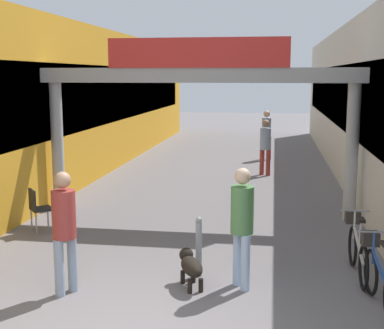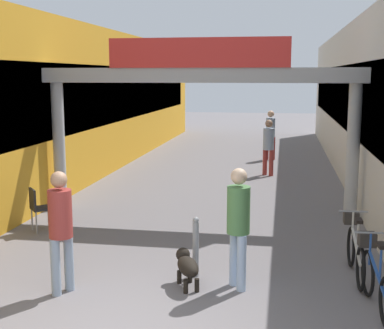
% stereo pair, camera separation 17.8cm
% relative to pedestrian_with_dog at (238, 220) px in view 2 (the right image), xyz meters
% --- Properties ---
extents(storefront_left, '(3.00, 26.00, 4.58)m').
position_rel_pedestrian_with_dog_xyz_m(storefront_left, '(-6.34, 9.07, 1.24)').
color(storefront_left, gold).
rests_on(storefront_left, ground_plane).
extents(arcade_sign_gateway, '(7.40, 0.47, 3.94)m').
position_rel_pedestrian_with_dog_xyz_m(arcade_sign_gateway, '(-1.24, 4.18, 1.72)').
color(arcade_sign_gateway, '#B2B2B2').
rests_on(arcade_sign_gateway, ground_plane).
extents(pedestrian_with_dog, '(0.47, 0.47, 1.82)m').
position_rel_pedestrian_with_dog_xyz_m(pedestrian_with_dog, '(0.00, 0.00, 0.00)').
color(pedestrian_with_dog, '#A5BFE0').
rests_on(pedestrian_with_dog, ground_plane).
extents(pedestrian_companion, '(0.46, 0.46, 1.80)m').
position_rel_pedestrian_with_dog_xyz_m(pedestrian_companion, '(-2.50, -0.61, -0.01)').
color(pedestrian_companion, '#8C9EB2').
rests_on(pedestrian_companion, ground_plane).
extents(pedestrian_carrying_crate, '(0.47, 0.47, 1.77)m').
position_rel_pedestrian_with_dog_xyz_m(pedestrian_carrying_crate, '(0.18, 9.26, -0.03)').
color(pedestrian_carrying_crate, '#99332D').
rests_on(pedestrian_carrying_crate, ground_plane).
extents(pedestrian_elderly_walking, '(0.38, 0.35, 1.84)m').
position_rel_pedestrian_with_dog_xyz_m(pedestrian_elderly_walking, '(0.16, 12.51, 0.02)').
color(pedestrian_elderly_walking, '#99332D').
rests_on(pedestrian_elderly_walking, ground_plane).
extents(dog_on_leash, '(0.53, 0.75, 0.53)m').
position_rel_pedestrian_with_dog_xyz_m(dog_on_leash, '(-0.75, -0.07, -0.72)').
color(dog_on_leash, black).
rests_on(dog_on_leash, ground_plane).
extents(bicycle_blue_nearest, '(0.46, 1.69, 0.98)m').
position_rel_pedestrian_with_dog_xyz_m(bicycle_blue_nearest, '(1.90, -0.37, -0.61)').
color(bicycle_blue_nearest, black).
rests_on(bicycle_blue_nearest, ground_plane).
extents(bicycle_silver_second, '(0.46, 1.69, 0.98)m').
position_rel_pedestrian_with_dog_xyz_m(bicycle_silver_second, '(1.78, 0.83, -0.61)').
color(bicycle_silver_second, black).
rests_on(bicycle_silver_second, ground_plane).
extents(bollard_post_metal, '(0.10, 0.10, 0.96)m').
position_rel_pedestrian_with_dog_xyz_m(bollard_post_metal, '(-0.69, 0.37, -0.56)').
color(bollard_post_metal, gray).
rests_on(bollard_post_metal, ground_plane).
extents(cafe_chair_black_nearer, '(0.56, 0.56, 0.89)m').
position_rel_pedestrian_with_dog_xyz_m(cafe_chair_black_nearer, '(-4.24, 2.26, -0.51)').
color(cafe_chair_black_nearer, gray).
rests_on(cafe_chair_black_nearer, ground_plane).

